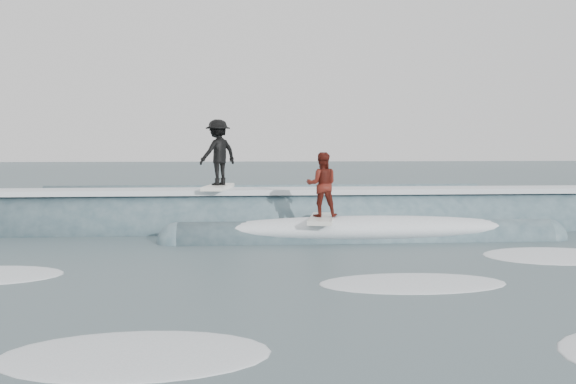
{
  "coord_description": "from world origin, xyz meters",
  "views": [
    {
      "loc": [
        -1.33,
        -10.44,
        2.3
      ],
      "look_at": [
        0.0,
        5.86,
        1.1
      ],
      "focal_mm": 40.0,
      "sensor_mm": 36.0,
      "label": 1
    }
  ],
  "objects": [
    {
      "name": "far_swells",
      "position": [
        -0.23,
        17.65,
        0.0
      ],
      "size": [
        37.38,
        8.65,
        0.8
      ],
      "color": "#37515C",
      "rests_on": "ground"
    },
    {
      "name": "whitewater",
      "position": [
        -0.7,
        -0.54,
        0.0
      ],
      "size": [
        15.73,
        8.14,
        0.1
      ],
      "color": "white",
      "rests_on": "ground"
    },
    {
      "name": "breaking_wave",
      "position": [
        0.27,
        6.53,
        0.05
      ],
      "size": [
        21.22,
        3.84,
        2.11
      ],
      "color": "#37515C",
      "rests_on": "ground"
    },
    {
      "name": "surfer_red",
      "position": [
        0.71,
        4.66,
        1.25
      ],
      "size": [
        0.92,
        2.07,
        1.64
      ],
      "color": "silver",
      "rests_on": "ground"
    },
    {
      "name": "ground",
      "position": [
        0.0,
        0.0,
        0.0
      ],
      "size": [
        160.0,
        160.0,
        0.0
      ],
      "primitive_type": "plane",
      "color": "#394E53",
      "rests_on": "ground"
    },
    {
      "name": "surfer_black",
      "position": [
        -1.8,
        6.86,
        2.03
      ],
      "size": [
        1.29,
        2.06,
        1.86
      ],
      "color": "white",
      "rests_on": "ground"
    }
  ]
}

